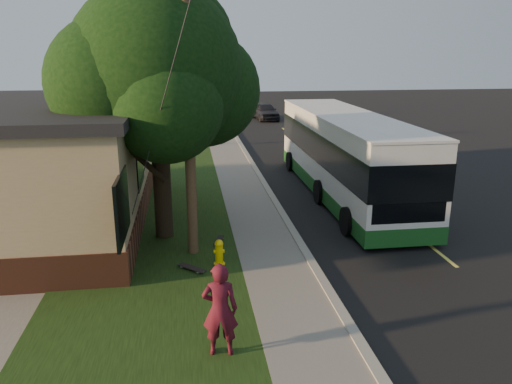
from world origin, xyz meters
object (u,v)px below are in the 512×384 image
distant_car (265,111)px  dumpster (44,192)px  bare_tree_far (190,97)px  skateboarder (220,309)px  bare_tree_near (184,113)px  utility_pole (188,97)px  skateboard_main (219,240)px  leafy_tree (157,74)px  transit_bus (345,153)px  skateboard_spare (192,268)px  fire_hydrant (219,252)px  traffic_signal (227,80)px

distant_car → dumpster: bearing=-123.0°
bare_tree_far → skateboarder: (0.14, -34.24, -0.97)m
bare_tree_near → bare_tree_far: (0.50, 12.00, -0.15)m
utility_pole → skateboard_main: bearing=42.3°
leafy_tree → bare_tree_far: leafy_tree is taller
transit_bus → distant_car: (0.39, 23.49, -1.06)m
bare_tree_near → skateboard_main: bearing=-86.5°
bare_tree_near → skateboarder: (0.64, -22.24, -1.12)m
skateboarder → utility_pole: bearing=-79.1°
leafy_tree → skateboarder: leafy_tree is taller
bare_tree_near → skateboard_spare: bare_tree_near is taller
fire_hydrant → dumpster: (-6.22, 6.17, 0.27)m
traffic_signal → skateboard_main: (-3.00, -32.27, -3.04)m
utility_pole → bare_tree_near: (-0.19, 17.01, -2.48)m
leafy_tree → bare_tree_near: size_ratio=1.81×
utility_pole → skateboard_spare: size_ratio=11.42×
bare_tree_near → traffic_signal: (4.00, 16.00, 1.01)m
transit_bus → skateboard_spare: (-6.40, -6.72, -1.67)m
fire_hydrant → bare_tree_far: size_ratio=0.18×
fire_hydrant → leafy_tree: bearing=120.7°
skateboarder → distant_car: (6.27, 34.19, -0.29)m
skateboard_spare → skateboarder: bearing=-82.7°
skateboarder → fire_hydrant: bearing=-87.4°
leafy_tree → dumpster: leafy_tree is taller
distant_car → bare_tree_near: bearing=-125.8°
skateboarder → skateboard_main: size_ratio=2.34×
bare_tree_far → transit_bus: (6.03, -23.54, -0.20)m
dumpster → bare_tree_far: bearing=76.3°
traffic_signal → skateboard_spare: (-3.87, -34.27, -3.03)m
skateboard_main → utility_pole: bearing=-137.7°
bare_tree_far → traffic_signal: traffic_signal is taller
leafy_tree → transit_bus: bearing=27.9°
utility_pole → traffic_signal: 33.26m
leafy_tree → skateboard_main: (1.67, -0.92, -5.04)m
fire_hydrant → bare_tree_far: 30.04m
transit_bus → dumpster: size_ratio=7.04×
skateboarder → skateboard_main: bearing=-87.4°
transit_bus → distant_car: bearing=89.1°
traffic_signal → skateboard_main: bearing=-95.3°
fire_hydrant → dumpster: 8.77m
skateboarder → skateboard_main: skateboarder is taller
skateboard_spare → distant_car: 30.97m
bare_tree_far → transit_bus: bare_tree_far is taller
distant_car → skateboard_spare: bearing=-108.4°
leafy_tree → distant_car: (7.59, 27.30, -4.43)m
distant_car → bare_tree_far: bearing=173.8°
skateboard_main → skateboarder: bearing=-93.4°
bare_tree_far → skateboard_main: bearing=-89.0°
utility_pole → transit_bus: 8.83m
leafy_tree → skateboarder: 8.14m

